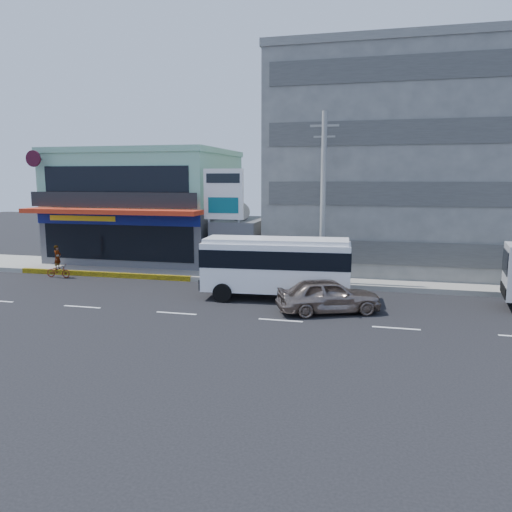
# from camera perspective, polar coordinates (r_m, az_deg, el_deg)

# --- Properties ---
(ground) EXTENTS (120.00, 120.00, 0.00)m
(ground) POSITION_cam_1_polar(r_m,az_deg,el_deg) (23.95, -9.08, -6.48)
(ground) COLOR black
(ground) RESTS_ON ground
(sidewalk) EXTENTS (70.00, 5.00, 0.30)m
(sidewalk) POSITION_cam_1_polar(r_m,az_deg,el_deg) (31.63, 6.09, -2.38)
(sidewalk) COLOR gray
(sidewalk) RESTS_ON ground
(shop_building) EXTENTS (12.40, 11.70, 8.00)m
(shop_building) POSITION_cam_1_polar(r_m,az_deg,el_deg) (39.19, -12.17, 5.31)
(shop_building) COLOR #4C4D52
(shop_building) RESTS_ON ground
(concrete_building) EXTENTS (16.00, 12.00, 14.00)m
(concrete_building) POSITION_cam_1_polar(r_m,az_deg,el_deg) (36.28, 15.43, 9.67)
(concrete_building) COLOR gray
(concrete_building) RESTS_ON ground
(gap_structure) EXTENTS (3.00, 6.00, 3.50)m
(gap_structure) POSITION_cam_1_polar(r_m,az_deg,el_deg) (34.77, -1.50, 1.36)
(gap_structure) COLOR #4C4D52
(gap_structure) RESTS_ON ground
(satellite_dish) EXTENTS (1.50, 1.50, 0.15)m
(satellite_dish) POSITION_cam_1_polar(r_m,az_deg,el_deg) (33.62, -1.96, 4.23)
(satellite_dish) COLOR slate
(satellite_dish) RESTS_ON gap_structure
(billboard) EXTENTS (2.60, 0.18, 6.90)m
(billboard) POSITION_cam_1_polar(r_m,az_deg,el_deg) (31.95, -3.72, 6.40)
(billboard) COLOR gray
(billboard) RESTS_ON ground
(utility_pole_near) EXTENTS (1.60, 0.30, 10.00)m
(utility_pole_near) POSITION_cam_1_polar(r_m,az_deg,el_deg) (28.84, 7.67, 6.52)
(utility_pole_near) COLOR #999993
(utility_pole_near) RESTS_ON ground
(minibus) EXTENTS (7.83, 3.10, 3.22)m
(minibus) POSITION_cam_1_polar(r_m,az_deg,el_deg) (26.07, 2.33, -0.80)
(minibus) COLOR white
(minibus) RESTS_ON ground
(sedan) EXTENTS (5.25, 3.67, 1.66)m
(sedan) POSITION_cam_1_polar(r_m,az_deg,el_deg) (23.84, 8.29, -4.47)
(sedan) COLOR gray
(sedan) RESTS_ON ground
(motorcycle_rider) EXTENTS (1.63, 0.61, 2.08)m
(motorcycle_rider) POSITION_cam_1_polar(r_m,az_deg,el_deg) (34.31, -21.68, -1.17)
(motorcycle_rider) COLOR #601B0D
(motorcycle_rider) RESTS_ON ground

